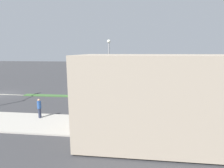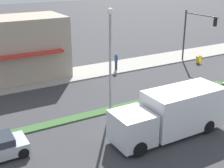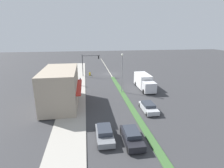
# 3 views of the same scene
# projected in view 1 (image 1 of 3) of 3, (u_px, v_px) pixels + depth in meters

# --- Properties ---
(ground_plane) EXTENTS (160.00, 160.00, 0.00)m
(ground_plane) POSITION_uv_depth(u_px,v_px,m) (125.00, 98.00, 22.86)
(ground_plane) COLOR #38383A
(sidewalk_right) EXTENTS (4.00, 73.00, 0.12)m
(sidewalk_right) POSITION_uv_depth(u_px,v_px,m) (128.00, 127.00, 14.00)
(sidewalk_right) COLOR #A8A399
(sidewalk_right) RESTS_ON ground
(median_strip) EXTENTS (0.90, 46.00, 0.10)m
(median_strip) POSITION_uv_depth(u_px,v_px,m) (197.00, 100.00, 21.87)
(median_strip) COLOR #3D6633
(median_strip) RESTS_ON ground
(building_corner_store) EXTENTS (5.76, 10.25, 5.69)m
(building_corner_store) POSITION_uv_depth(u_px,v_px,m) (157.00, 98.00, 11.54)
(building_corner_store) COLOR tan
(building_corner_store) RESTS_ON sidewalk_right
(street_lamp) EXTENTS (0.44, 0.44, 7.37)m
(street_lamp) POSITION_uv_depth(u_px,v_px,m) (109.00, 61.00, 22.21)
(street_lamp) COLOR gray
(street_lamp) RESTS_ON median_strip
(pedestrian) EXTENTS (0.34, 0.34, 1.76)m
(pedestrian) POSITION_uv_depth(u_px,v_px,m) (39.00, 108.00, 15.62)
(pedestrian) COLOR #282D42
(pedestrian) RESTS_ON sidewalk_right
(delivery_truck) EXTENTS (2.44, 7.50, 2.87)m
(delivery_truck) POSITION_uv_depth(u_px,v_px,m) (103.00, 80.00, 27.88)
(delivery_truck) COLOR silver
(delivery_truck) RESTS_ON ground
(sedan_silver) EXTENTS (1.82, 4.12, 1.22)m
(sedan_silver) POSITION_uv_depth(u_px,v_px,m) (174.00, 91.00, 24.17)
(sedan_silver) COLOR #B7BABF
(sedan_silver) RESTS_ON ground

